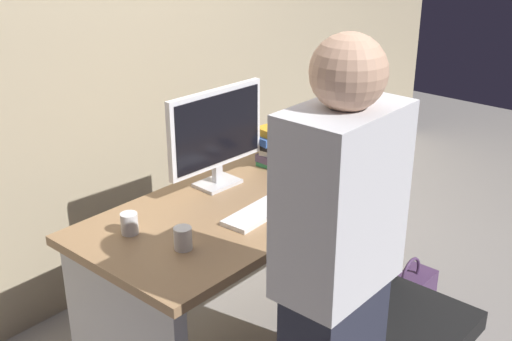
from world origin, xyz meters
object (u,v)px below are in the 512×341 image
Objects in this scene: person_at_desk at (336,287)px; cup_by_monitor at (129,223)px; mouse at (311,186)px; cup_near_keyboard at (183,238)px; office_chair at (394,325)px; book_stack at (276,144)px; monitor at (217,133)px; handbag at (408,301)px; desk at (248,243)px; cell_phone at (342,182)px; keyboard at (265,209)px.

cup_by_monitor is at bearing 95.98° from person_at_desk.
mouse is 1.12× the size of cup_near_keyboard.
office_chair is at bearing -57.99° from cup_by_monitor.
book_stack is at bearing 1.96° from cup_by_monitor.
monitor is 6.06× the size of cup_near_keyboard.
office_chair is 0.57× the size of person_at_desk.
mouse is 0.75m from cup_near_keyboard.
monitor is 0.49m from mouse.
book_stack is 0.63× the size of handbag.
office_chair is 1.11m from cup_by_monitor.
mouse reaches higher than desk.
person_at_desk reaches higher than handbag.
mouse is (0.24, -0.36, -0.24)m from monitor.
person_at_desk is 1.10m from monitor.
cell_phone is at bearing -88.27° from book_stack.
cup_near_keyboard is 0.94m from book_stack.
desk is at bearing -96.52° from monitor.
cup_near_keyboard reaches higher than cell_phone.
cup_near_keyboard reaches higher than cup_by_monitor.
book_stack reaches higher than mouse.
book_stack reaches higher than keyboard.
office_chair reaches higher than desk.
cup_near_keyboard is at bearing 173.58° from keyboard.
mouse reaches higher than keyboard.
office_chair is 0.62m from person_at_desk.
book_stack reaches higher than office_chair.
cup_by_monitor is 0.23× the size of handbag.
office_chair is 0.70m from keyboard.
person_at_desk is 0.76m from keyboard.
office_chair is 6.53× the size of cell_phone.
person_at_desk reaches higher than desk.
desk is 2.87× the size of monitor.
person_at_desk is 18.81× the size of cup_by_monitor.
cell_phone is (0.40, -0.42, -0.25)m from monitor.
cup_by_monitor is 0.37× the size of book_stack.
keyboard is 0.47m from cell_phone.
keyboard is 0.97m from handbag.
monitor is at bearing 83.48° from desk.
cup_by_monitor is at bearing 122.01° from office_chair.
mouse reaches higher than cell_phone.
cell_phone is at bearing -46.95° from monitor.
desk is at bearing 12.66° from cup_near_keyboard.
cup_near_keyboard is at bearing -148.35° from monitor.
cup_by_monitor is (-0.10, 0.91, -0.05)m from person_at_desk.
monitor reaches higher than book_stack.
mouse is at bearing 67.47° from office_chair.
cup_near_keyboard is at bearing 176.72° from mouse.
person_at_desk is 6.90× the size of book_stack.
person_at_desk reaches higher than monitor.
cup_by_monitor is at bearing -173.35° from monitor.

